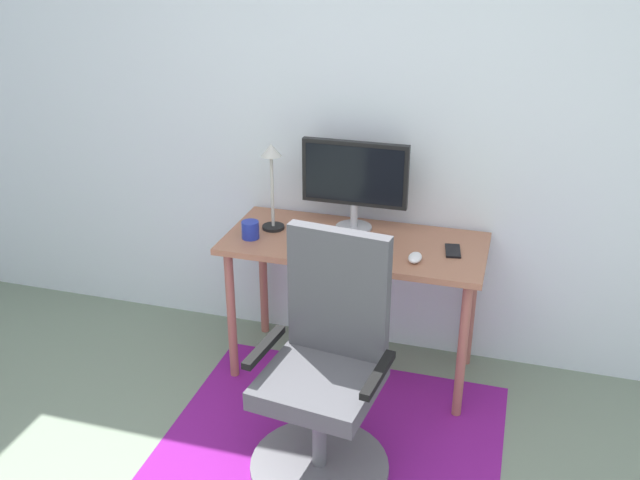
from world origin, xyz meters
TOP-DOWN VIEW (x-y plane):
  - wall_back at (0.00, 2.20)m, footprint 6.00×0.10m
  - area_rug at (0.04, 1.17)m, footprint 1.48×1.45m
  - desk at (-0.02, 1.85)m, footprint 1.25×0.57m
  - monitor at (-0.06, 1.99)m, footprint 0.52×0.18m
  - keyboard at (-0.03, 1.69)m, footprint 0.43×0.13m
  - computer_mouse at (0.30, 1.71)m, footprint 0.06×0.10m
  - coffee_cup at (-0.51, 1.74)m, footprint 0.08×0.08m
  - cell_phone at (0.45, 1.85)m, footprint 0.09×0.15m
  - desk_lamp at (-0.44, 1.88)m, footprint 0.11×0.11m
  - office_chair at (0.04, 1.12)m, footprint 0.58×0.58m

SIDE VIEW (x-z plane):
  - area_rug at x=0.04m, z-range 0.00..0.01m
  - office_chair at x=0.04m, z-range -0.13..0.91m
  - desk at x=-0.02m, z-range 0.28..1.01m
  - cell_phone at x=0.45m, z-range 0.73..0.74m
  - keyboard at x=-0.03m, z-range 0.73..0.75m
  - computer_mouse at x=0.30m, z-range 0.73..0.77m
  - coffee_cup at x=-0.51m, z-range 0.73..0.82m
  - monitor at x=-0.06m, z-range 0.78..1.22m
  - desk_lamp at x=-0.44m, z-range 0.82..1.25m
  - wall_back at x=0.00m, z-range 0.00..2.60m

